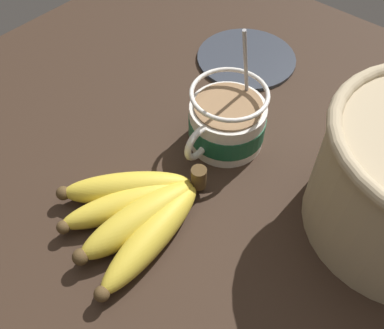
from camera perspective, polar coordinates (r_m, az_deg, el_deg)
name	(u,v)px	position (r cm, az deg, el deg)	size (l,w,h in cm)	color
table	(201,158)	(61.78, 1.15, 0.90)	(90.45, 90.45, 3.89)	#332319
coffee_mug	(227,123)	(58.94, 4.63, 5.60)	(14.00, 10.60, 17.18)	white
banana_bunch	(137,212)	(51.92, -7.34, -6.32)	(19.72, 16.76, 4.40)	#4C381E
small_plate	(246,58)	(75.80, 7.25, 13.90)	(16.79, 16.79, 0.60)	#333842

